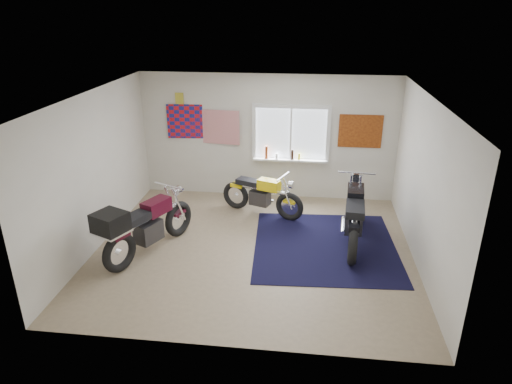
# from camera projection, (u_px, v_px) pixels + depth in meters

# --- Properties ---
(ground) EXTENTS (5.50, 5.50, 0.00)m
(ground) POSITION_uv_depth(u_px,v_px,m) (253.00, 249.00, 8.07)
(ground) COLOR #9E896B
(ground) RESTS_ON ground
(room_shell) EXTENTS (5.50, 5.50, 5.50)m
(room_shell) POSITION_uv_depth(u_px,v_px,m) (253.00, 161.00, 7.44)
(room_shell) COLOR white
(room_shell) RESTS_ON ground
(navy_rug) EXTENTS (2.65, 2.74, 0.01)m
(navy_rug) POSITION_uv_depth(u_px,v_px,m) (325.00, 246.00, 8.17)
(navy_rug) COLOR black
(navy_rug) RESTS_ON ground
(window_assembly) EXTENTS (1.66, 0.17, 1.26)m
(window_assembly) POSITION_uv_depth(u_px,v_px,m) (291.00, 138.00, 9.75)
(window_assembly) COLOR white
(window_assembly) RESTS_ON room_shell
(oil_bottles) EXTENTS (0.77, 0.07, 0.28)m
(oil_bottles) POSITION_uv_depth(u_px,v_px,m) (279.00, 154.00, 9.85)
(oil_bottles) COLOR #8F3814
(oil_bottles) RESTS_ON window_assembly
(flag_display) EXTENTS (1.60, 0.10, 1.17)m
(flag_display) POSITION_uv_depth(u_px,v_px,m) (179.00, 98.00, 9.73)
(flag_display) COLOR red
(flag_display) RESTS_ON room_shell
(triumph_poster) EXTENTS (0.90, 0.03, 0.70)m
(triumph_poster) POSITION_uv_depth(u_px,v_px,m) (360.00, 131.00, 9.53)
(triumph_poster) COLOR #A54C14
(triumph_poster) RESTS_ON room_shell
(yellow_triumph) EXTENTS (1.75, 0.80, 0.92)m
(yellow_triumph) POSITION_uv_depth(u_px,v_px,m) (262.00, 196.00, 9.28)
(yellow_triumph) COLOR black
(yellow_triumph) RESTS_ON ground
(black_chrome_bike) EXTENTS (0.69, 2.25, 1.15)m
(black_chrome_bike) POSITION_uv_depth(u_px,v_px,m) (354.00, 216.00, 8.14)
(black_chrome_bike) COLOR black
(black_chrome_bike) RESTS_ON navy_rug
(maroon_tourer) EXTENTS (1.17, 2.04, 1.08)m
(maroon_tourer) POSITION_uv_depth(u_px,v_px,m) (143.00, 226.00, 7.66)
(maroon_tourer) COLOR black
(maroon_tourer) RESTS_ON ground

